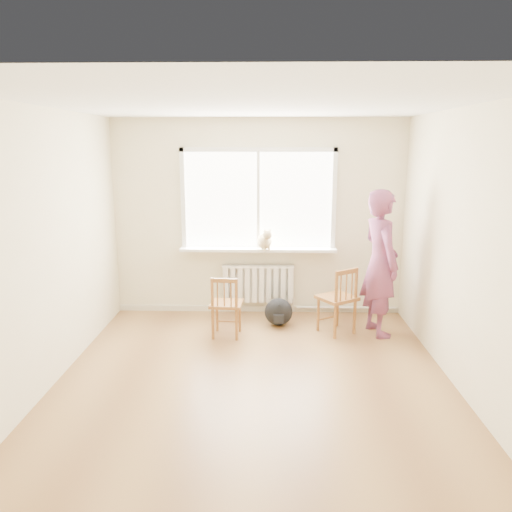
# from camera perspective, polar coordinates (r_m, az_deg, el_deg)

# --- Properties ---
(floor) EXTENTS (4.50, 4.50, 0.00)m
(floor) POSITION_cam_1_polar(r_m,az_deg,el_deg) (5.16, -0.27, -14.41)
(floor) COLOR olive
(floor) RESTS_ON ground
(ceiling) EXTENTS (4.50, 4.50, 0.00)m
(ceiling) POSITION_cam_1_polar(r_m,az_deg,el_deg) (4.61, -0.31, 17.05)
(ceiling) COLOR white
(ceiling) RESTS_ON back_wall
(back_wall) EXTENTS (4.00, 0.01, 2.70)m
(back_wall) POSITION_cam_1_polar(r_m,az_deg,el_deg) (6.92, 0.27, 4.34)
(back_wall) COLOR beige
(back_wall) RESTS_ON ground
(window) EXTENTS (2.12, 0.05, 1.42)m
(window) POSITION_cam_1_polar(r_m,az_deg,el_deg) (6.85, 0.27, 6.90)
(window) COLOR white
(window) RESTS_ON back_wall
(windowsill) EXTENTS (2.15, 0.22, 0.04)m
(windowsill) POSITION_cam_1_polar(r_m,az_deg,el_deg) (6.88, 0.25, 0.75)
(windowsill) COLOR white
(windowsill) RESTS_ON back_wall
(radiator) EXTENTS (1.00, 0.12, 0.55)m
(radiator) POSITION_cam_1_polar(r_m,az_deg,el_deg) (7.02, 0.25, -3.14)
(radiator) COLOR white
(radiator) RESTS_ON back_wall
(heating_pipe) EXTENTS (1.40, 0.04, 0.04)m
(heating_pipe) POSITION_cam_1_polar(r_m,az_deg,el_deg) (7.24, 10.25, -5.83)
(heating_pipe) COLOR silver
(heating_pipe) RESTS_ON back_wall
(baseboard) EXTENTS (4.00, 0.03, 0.08)m
(baseboard) POSITION_cam_1_polar(r_m,az_deg,el_deg) (7.21, 0.26, -6.04)
(baseboard) COLOR beige
(baseboard) RESTS_ON ground
(chair_left) EXTENTS (0.41, 0.40, 0.78)m
(chair_left) POSITION_cam_1_polar(r_m,az_deg,el_deg) (6.19, -3.47, -5.77)
(chair_left) COLOR olive
(chair_left) RESTS_ON floor
(chair_right) EXTENTS (0.58, 0.57, 0.86)m
(chair_right) POSITION_cam_1_polar(r_m,az_deg,el_deg) (6.37, 9.51, -5.03)
(chair_right) COLOR olive
(chair_right) RESTS_ON floor
(person) EXTENTS (0.59, 0.75, 1.83)m
(person) POSITION_cam_1_polar(r_m,az_deg,el_deg) (6.35, 14.02, -0.79)
(person) COLOR #B83D66
(person) RESTS_ON floor
(cat) EXTENTS (0.27, 0.45, 0.31)m
(cat) POSITION_cam_1_polar(r_m,az_deg,el_deg) (6.76, 1.02, 1.80)
(cat) COLOR beige
(cat) RESTS_ON windowsill
(backpack) EXTENTS (0.42, 0.35, 0.37)m
(backpack) POSITION_cam_1_polar(r_m,az_deg,el_deg) (6.64, 2.59, -6.39)
(backpack) COLOR black
(backpack) RESTS_ON floor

